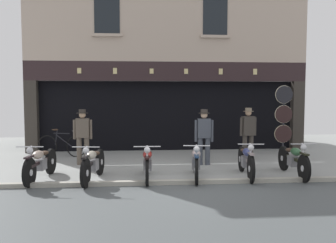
% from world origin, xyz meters
% --- Properties ---
extents(ground, '(22.36, 22.00, 0.18)m').
position_xyz_m(ground, '(0.00, -0.98, -0.04)').
color(ground, gray).
extents(shop_facade, '(10.66, 4.42, 6.71)m').
position_xyz_m(shop_facade, '(-0.00, 6.98, 1.78)').
color(shop_facade, black).
rests_on(shop_facade, ground).
extents(motorcycle_far_left, '(0.62, 2.06, 0.93)m').
position_xyz_m(motorcycle_far_left, '(-3.51, 0.75, 0.43)').
color(motorcycle_far_left, black).
rests_on(motorcycle_far_left, ground).
extents(motorcycle_left, '(0.62, 2.00, 0.93)m').
position_xyz_m(motorcycle_left, '(-2.22, 0.58, 0.43)').
color(motorcycle_left, black).
rests_on(motorcycle_left, ground).
extents(motorcycle_center_left, '(0.62, 1.95, 0.92)m').
position_xyz_m(motorcycle_center_left, '(-0.91, 0.63, 0.42)').
color(motorcycle_center_left, black).
rests_on(motorcycle_center_left, ground).
extents(motorcycle_center, '(0.62, 1.95, 0.92)m').
position_xyz_m(motorcycle_center, '(0.30, 0.63, 0.43)').
color(motorcycle_center, black).
rests_on(motorcycle_center, ground).
extents(motorcycle_center_right, '(0.62, 2.00, 0.93)m').
position_xyz_m(motorcycle_center_right, '(1.60, 0.69, 0.44)').
color(motorcycle_center_right, black).
rests_on(motorcycle_center_right, ground).
extents(motorcycle_right, '(0.62, 2.06, 0.93)m').
position_xyz_m(motorcycle_right, '(2.84, 0.69, 0.43)').
color(motorcycle_right, black).
rests_on(motorcycle_right, ground).
extents(salesman_left, '(0.56, 0.33, 1.65)m').
position_xyz_m(salesman_left, '(-2.78, 2.70, 0.91)').
color(salesman_left, brown).
rests_on(salesman_left, ground).
extents(shopkeeper_center, '(0.56, 0.34, 1.66)m').
position_xyz_m(shopkeeper_center, '(0.82, 2.37, 0.92)').
color(shopkeeper_center, '#3D424C').
rests_on(shopkeeper_center, ground).
extents(salesman_right, '(0.55, 0.33, 1.67)m').
position_xyz_m(salesman_right, '(2.36, 2.99, 0.92)').
color(salesman_right, '#38332D').
rests_on(salesman_right, ground).
extents(tyre_sign_pole, '(0.62, 0.06, 2.41)m').
position_xyz_m(tyre_sign_pole, '(3.85, 3.79, 1.40)').
color(tyre_sign_pole, '#232328').
rests_on(tyre_sign_pole, ground).
extents(advert_board_near, '(0.76, 0.03, 1.06)m').
position_xyz_m(advert_board_near, '(-2.38, 5.40, 1.72)').
color(advert_board_near, silver).
extents(advert_board_far, '(0.84, 0.03, 1.10)m').
position_xyz_m(advert_board_far, '(-3.42, 5.40, 1.67)').
color(advert_board_far, silver).
extents(leaning_bicycle, '(1.73, 0.68, 0.95)m').
position_xyz_m(leaning_bicycle, '(-3.74, 4.24, 0.38)').
color(leaning_bicycle, black).
rests_on(leaning_bicycle, ground).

